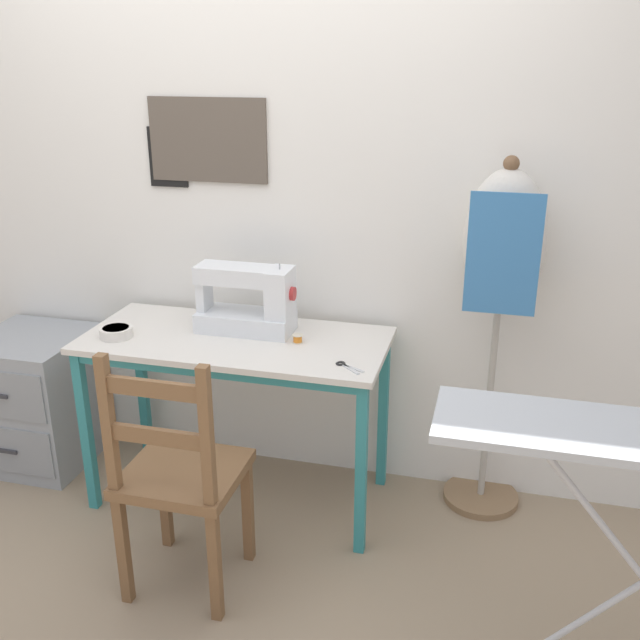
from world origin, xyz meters
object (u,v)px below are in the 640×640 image
(sewing_machine, at_px, (250,301))
(dress_form, at_px, (502,264))
(filing_cabinet, at_px, (38,398))
(scissors, at_px, (345,366))
(thread_spool_near_machine, at_px, (298,339))
(wooden_chair, at_px, (180,477))
(fabric_bowl, at_px, (116,332))

(sewing_machine, xyz_separation_m, dress_form, (0.98, 0.14, 0.19))
(dress_form, bearing_deg, filing_cabinet, -175.48)
(scissors, height_order, filing_cabinet, scissors)
(thread_spool_near_machine, bearing_deg, sewing_machine, 161.83)
(scissors, bearing_deg, wooden_chair, -139.45)
(sewing_machine, xyz_separation_m, filing_cabinet, (-1.06, -0.03, -0.56))
(sewing_machine, xyz_separation_m, wooden_chair, (-0.03, -0.67, -0.42))
(fabric_bowl, bearing_deg, scissors, -2.99)
(sewing_machine, bearing_deg, wooden_chair, -92.71)
(scissors, distance_m, thread_spool_near_machine, 0.29)
(sewing_machine, height_order, scissors, sewing_machine)
(sewing_machine, xyz_separation_m, fabric_bowl, (-0.51, -0.20, -0.11))
(wooden_chair, xyz_separation_m, dress_form, (1.01, 0.80, 0.61))
(filing_cabinet, bearing_deg, scissors, -8.41)
(thread_spool_near_machine, xyz_separation_m, wooden_chair, (-0.25, -0.59, -0.31))
(scissors, distance_m, filing_cabinet, 1.60)
(sewing_machine, height_order, wooden_chair, sewing_machine)
(scissors, bearing_deg, fabric_bowl, 177.01)
(fabric_bowl, xyz_separation_m, thread_spool_near_machine, (0.73, 0.13, -0.01))
(fabric_bowl, distance_m, filing_cabinet, 0.74)
(fabric_bowl, bearing_deg, sewing_machine, 21.62)
(scissors, height_order, thread_spool_near_machine, thread_spool_near_machine)
(fabric_bowl, bearing_deg, wooden_chair, -44.61)
(wooden_chair, distance_m, filing_cabinet, 1.22)
(wooden_chair, distance_m, dress_form, 1.43)
(scissors, distance_m, wooden_chair, 0.71)
(thread_spool_near_machine, relative_size, filing_cabinet, 0.07)
(fabric_bowl, distance_m, wooden_chair, 0.74)
(filing_cabinet, bearing_deg, thread_spool_near_machine, -2.08)
(fabric_bowl, relative_size, filing_cabinet, 0.21)
(wooden_chair, height_order, dress_form, dress_form)
(fabric_bowl, xyz_separation_m, scissors, (0.96, -0.05, -0.02))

